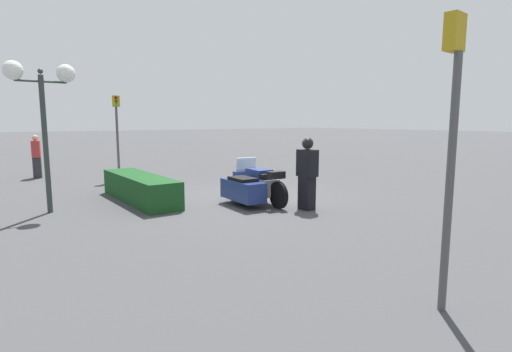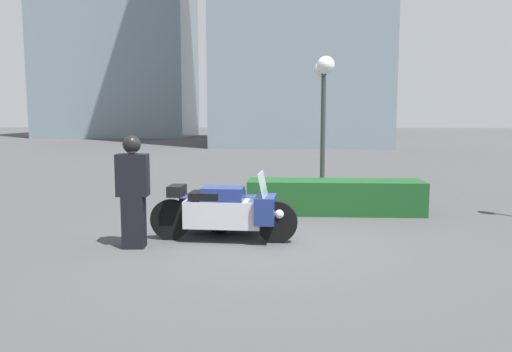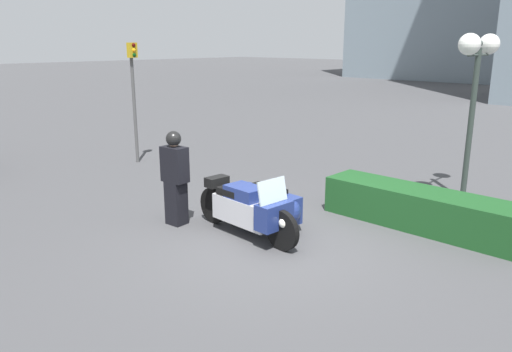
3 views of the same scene
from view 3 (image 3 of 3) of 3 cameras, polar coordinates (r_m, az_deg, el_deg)
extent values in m
plane|color=#424244|center=(8.61, 1.41, -7.79)|extent=(160.00, 160.00, 0.00)
cylinder|color=black|center=(8.28, 2.98, -6.21)|extent=(0.69, 0.14, 0.69)
cylinder|color=black|center=(9.52, -4.87, -3.36)|extent=(0.69, 0.14, 0.69)
cylinder|color=black|center=(9.39, 0.66, -4.06)|extent=(0.54, 0.13, 0.54)
cube|color=#B7B7BC|center=(8.83, -1.23, -3.96)|extent=(1.29, 0.54, 0.45)
cube|color=navy|center=(8.73, -1.24, -1.94)|extent=(0.71, 0.49, 0.24)
cube|color=black|center=(8.95, -2.48, -1.67)|extent=(0.53, 0.48, 0.12)
cube|color=navy|center=(8.32, 2.08, -4.52)|extent=(0.36, 0.66, 0.44)
cube|color=silver|center=(8.22, 1.88, -1.72)|extent=(0.15, 0.62, 0.40)
sphere|color=white|center=(8.20, 3.23, -5.35)|extent=(0.18, 0.18, 0.18)
cube|color=navy|center=(9.30, 0.91, -3.32)|extent=(1.45, 0.65, 0.50)
sphere|color=navy|center=(8.90, 3.65, -4.05)|extent=(0.47, 0.48, 0.48)
cube|color=black|center=(9.22, 0.92, -1.61)|extent=(0.81, 0.52, 0.09)
cube|color=black|center=(9.29, -4.49, -0.62)|extent=(0.26, 0.44, 0.18)
cube|color=black|center=(9.53, -9.10, -3.03)|extent=(0.36, 0.32, 0.83)
cube|color=black|center=(9.33, -9.28, 1.33)|extent=(0.51, 0.33, 0.66)
sphere|color=tan|center=(9.23, -9.40, 3.99)|extent=(0.23, 0.23, 0.23)
sphere|color=black|center=(9.23, -9.41, 4.23)|extent=(0.28, 0.28, 0.28)
cube|color=#19471E|center=(9.74, 18.42, -3.61)|extent=(3.73, 0.89, 0.71)
cylinder|color=#2D3833|center=(11.53, 23.30, 5.23)|extent=(0.12, 0.12, 3.24)
cylinder|color=#2D3833|center=(11.40, 24.08, 12.51)|extent=(0.05, 1.08, 0.05)
sphere|color=white|center=(11.91, 25.10, 13.50)|extent=(0.43, 0.43, 0.43)
sphere|color=white|center=(10.89, 23.21, 13.68)|extent=(0.43, 0.43, 0.43)
sphere|color=#2D3833|center=(11.40, 24.21, 13.66)|extent=(0.12, 0.12, 0.12)
cylinder|color=#4C4C4C|center=(14.52, -13.70, 7.21)|extent=(0.09, 0.09, 2.93)
cube|color=#B79319|center=(14.36, -13.97, 13.79)|extent=(0.16, 0.27, 0.40)
sphere|color=#410707|center=(14.30, -13.83, 14.32)|extent=(0.11, 0.11, 0.11)
sphere|color=orange|center=(14.31, -13.79, 13.80)|extent=(0.11, 0.11, 0.11)
sphere|color=#07350F|center=(14.31, -13.76, 13.28)|extent=(0.11, 0.11, 0.11)
camera|label=1|loc=(18.89, -6.57, 11.47)|focal=28.00mm
camera|label=2|loc=(5.46, -68.02, -7.98)|focal=35.00mm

